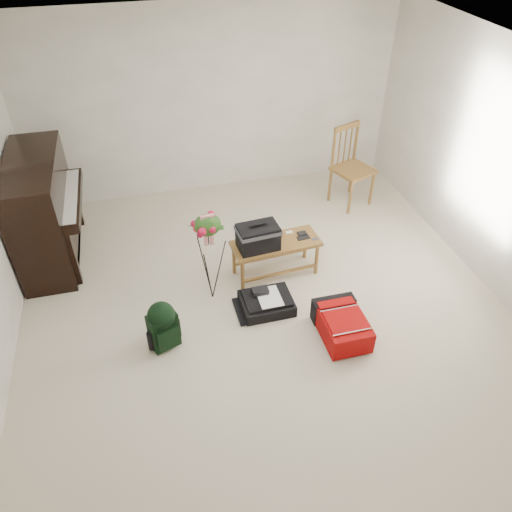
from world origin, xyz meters
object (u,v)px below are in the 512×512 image
object	(u,v)px
piano	(45,213)
black_duffel	(266,302)
bench	(263,238)
green_backpack	(163,324)
flower_stand	(210,258)
dining_chair	(352,167)
red_suitcase	(340,322)

from	to	relation	value
piano	black_duffel	xyz separation A→B (m)	(2.21, -1.52, -0.52)
bench	black_duffel	size ratio (longest dim) A/B	1.86
green_backpack	piano	bearing A→B (deg)	100.83
black_duffel	flower_stand	world-z (taller)	flower_stand
piano	green_backpack	xyz separation A→B (m)	(1.11, -1.78, -0.30)
dining_chair	black_duffel	distance (m)	2.49
piano	dining_chair	xyz separation A→B (m)	(3.88, 0.27, -0.07)
red_suitcase	dining_chair	bearing A→B (deg)	65.33
piano	bench	xyz separation A→B (m)	(2.31, -1.00, -0.07)
flower_stand	red_suitcase	bearing A→B (deg)	-38.73
bench	piano	bearing A→B (deg)	151.59
dining_chair	red_suitcase	bearing A→B (deg)	-135.23
dining_chair	green_backpack	world-z (taller)	dining_chair
piano	bench	bearing A→B (deg)	-23.47
piano	green_backpack	size ratio (longest dim) A/B	2.80
black_duffel	flower_stand	xyz separation A→B (m)	(-0.52, 0.31, 0.46)
red_suitcase	flower_stand	xyz separation A→B (m)	(-1.14, 0.83, 0.40)
piano	dining_chair	distance (m)	3.89
dining_chair	black_duffel	size ratio (longest dim) A/B	1.99
black_duffel	green_backpack	xyz separation A→B (m)	(-1.10, -0.26, 0.21)
bench	flower_stand	world-z (taller)	flower_stand
red_suitcase	flower_stand	size ratio (longest dim) A/B	0.56
bench	dining_chair	xyz separation A→B (m)	(1.57, 1.27, -0.01)
piano	dining_chair	size ratio (longest dim) A/B	1.39
bench	green_backpack	xyz separation A→B (m)	(-1.19, -0.78, -0.24)
piano	red_suitcase	size ratio (longest dim) A/B	2.40
dining_chair	flower_stand	size ratio (longest dim) A/B	0.98
bench	red_suitcase	world-z (taller)	bench
flower_stand	dining_chair	bearing A→B (deg)	31.11
piano	bench	world-z (taller)	piano
piano	bench	size ratio (longest dim) A/B	1.49
bench	flower_stand	bearing A→B (deg)	-166.57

